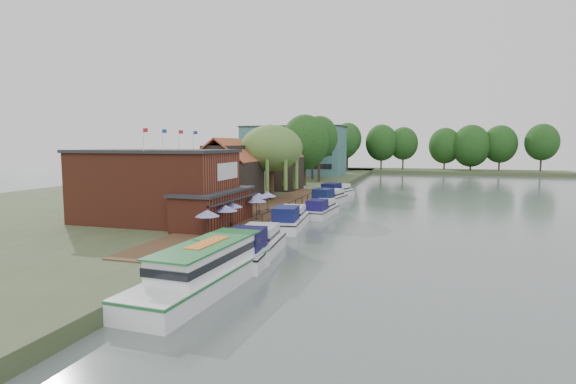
% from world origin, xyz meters
% --- Properties ---
extents(ground, '(260.00, 260.00, 0.00)m').
position_xyz_m(ground, '(0.00, 0.00, 0.00)').
color(ground, '#4E5A59').
rests_on(ground, ground).
extents(land_bank, '(50.00, 140.00, 1.00)m').
position_xyz_m(land_bank, '(-30.00, 35.00, 0.50)').
color(land_bank, '#384728').
rests_on(land_bank, ground).
extents(quay_deck, '(6.00, 50.00, 0.10)m').
position_xyz_m(quay_deck, '(-8.00, 10.00, 1.05)').
color(quay_deck, '#47301E').
rests_on(quay_deck, land_bank).
extents(quay_rail, '(0.20, 49.00, 1.00)m').
position_xyz_m(quay_rail, '(-5.30, 10.50, 1.50)').
color(quay_rail, black).
rests_on(quay_rail, land_bank).
extents(pub, '(20.00, 11.00, 7.30)m').
position_xyz_m(pub, '(-14.00, -1.00, 4.65)').
color(pub, maroon).
rests_on(pub, land_bank).
extents(hotel_block, '(25.40, 12.40, 12.30)m').
position_xyz_m(hotel_block, '(-22.00, 70.00, 7.15)').
color(hotel_block, '#38666B').
rests_on(hotel_block, land_bank).
extents(cottage_a, '(8.60, 7.60, 8.50)m').
position_xyz_m(cottage_a, '(-15.00, 14.00, 5.25)').
color(cottage_a, black).
rests_on(cottage_a, land_bank).
extents(cottage_b, '(9.60, 8.60, 8.50)m').
position_xyz_m(cottage_b, '(-18.00, 24.00, 5.25)').
color(cottage_b, beige).
rests_on(cottage_b, land_bank).
extents(cottage_c, '(7.60, 7.60, 8.50)m').
position_xyz_m(cottage_c, '(-14.00, 33.00, 5.25)').
color(cottage_c, black).
rests_on(cottage_c, land_bank).
extents(willow, '(8.60, 8.60, 10.43)m').
position_xyz_m(willow, '(-10.50, 19.00, 6.21)').
color(willow, '#476B2D').
rests_on(willow, land_bank).
extents(umbrella_0, '(2.06, 2.06, 2.38)m').
position_xyz_m(umbrella_0, '(-7.11, -7.05, 2.29)').
color(umbrella_0, navy).
rests_on(umbrella_0, quay_deck).
extents(umbrella_1, '(2.25, 2.25, 2.38)m').
position_xyz_m(umbrella_1, '(-6.96, -3.91, 2.29)').
color(umbrella_1, navy).
rests_on(umbrella_1, quay_deck).
extents(umbrella_2, '(2.21, 2.21, 2.38)m').
position_xyz_m(umbrella_2, '(-7.45, -1.59, 2.29)').
color(umbrella_2, '#1B3397').
rests_on(umbrella_2, quay_deck).
extents(umbrella_3, '(2.14, 2.14, 2.38)m').
position_xyz_m(umbrella_3, '(-6.58, 2.75, 2.29)').
color(umbrella_3, navy).
rests_on(umbrella_3, quay_deck).
extents(umbrella_4, '(1.98, 1.98, 2.38)m').
position_xyz_m(umbrella_4, '(-7.49, 5.96, 2.29)').
color(umbrella_4, '#1F1B99').
rests_on(umbrella_4, quay_deck).
extents(umbrella_5, '(2.04, 2.04, 2.38)m').
position_xyz_m(umbrella_5, '(-6.99, 7.39, 2.29)').
color(umbrella_5, '#211A90').
rests_on(umbrella_5, quay_deck).
extents(cruiser_0, '(4.54, 11.10, 2.66)m').
position_xyz_m(cruiser_0, '(-2.72, -7.98, 1.33)').
color(cruiser_0, silver).
rests_on(cruiser_0, ground).
extents(cruiser_1, '(4.31, 10.57, 2.51)m').
position_xyz_m(cruiser_1, '(-3.67, 4.85, 1.26)').
color(cruiser_1, white).
rests_on(cruiser_1, ground).
extents(cruiser_2, '(3.58, 9.38, 2.20)m').
position_xyz_m(cruiser_2, '(-2.21, 13.50, 1.10)').
color(cruiser_2, silver).
rests_on(cruiser_2, ground).
extents(cruiser_3, '(4.99, 10.56, 2.47)m').
position_xyz_m(cruiser_3, '(-3.56, 24.31, 1.23)').
color(cruiser_3, silver).
rests_on(cruiser_3, ground).
extents(cruiser_4, '(5.61, 10.67, 2.48)m').
position_xyz_m(cruiser_4, '(-4.00, 32.96, 1.24)').
color(cruiser_4, white).
rests_on(cruiser_4, ground).
extents(tour_boat, '(4.34, 13.28, 2.86)m').
position_xyz_m(tour_boat, '(-2.93, -15.93, 1.43)').
color(tour_boat, silver).
rests_on(tour_boat, ground).
extents(swan, '(0.44, 0.44, 0.44)m').
position_xyz_m(swan, '(-3.71, -13.45, 0.22)').
color(swan, white).
rests_on(swan, ground).
extents(bank_tree_0, '(8.86, 8.86, 13.24)m').
position_xyz_m(bank_tree_0, '(-11.66, 41.68, 7.62)').
color(bank_tree_0, '#143811').
rests_on(bank_tree_0, land_bank).
extents(bank_tree_1, '(7.63, 7.63, 13.53)m').
position_xyz_m(bank_tree_1, '(-11.07, 51.01, 7.77)').
color(bank_tree_1, '#143811').
rests_on(bank_tree_1, land_bank).
extents(bank_tree_2, '(7.60, 7.60, 12.65)m').
position_xyz_m(bank_tree_2, '(-14.05, 57.40, 7.32)').
color(bank_tree_2, '#143811').
rests_on(bank_tree_2, land_bank).
extents(bank_tree_3, '(6.09, 6.09, 12.56)m').
position_xyz_m(bank_tree_3, '(-15.40, 79.88, 7.28)').
color(bank_tree_3, '#143811').
rests_on(bank_tree_3, land_bank).
extents(bank_tree_4, '(8.60, 8.60, 13.32)m').
position_xyz_m(bank_tree_4, '(-12.35, 87.31, 7.66)').
color(bank_tree_4, '#143811').
rests_on(bank_tree_4, land_bank).
extents(bank_tree_5, '(8.24, 8.24, 14.00)m').
position_xyz_m(bank_tree_5, '(-12.04, 92.93, 8.00)').
color(bank_tree_5, '#143811').
rests_on(bank_tree_5, land_bank).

